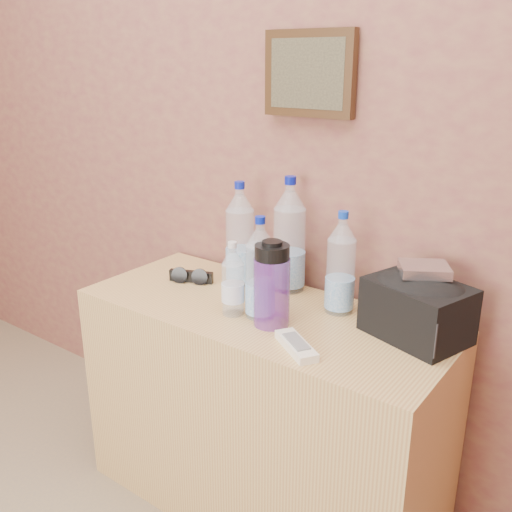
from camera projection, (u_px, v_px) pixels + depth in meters
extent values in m
plane|color=#916647|center=(286.00, 90.00, 1.78)|extent=(4.00, 0.00, 4.00)
cube|color=#A36E43|center=(261.00, 411.00, 1.85)|extent=(1.15, 0.48, 0.72)
cylinder|color=silver|center=(240.00, 239.00, 1.90)|extent=(0.09, 0.09, 0.30)
cylinder|color=#0D1B98|center=(240.00, 185.00, 1.83)|extent=(0.03, 0.03, 0.02)
cylinder|color=silver|center=(289.00, 242.00, 1.83)|extent=(0.10, 0.10, 0.33)
cylinder|color=#081491|center=(290.00, 180.00, 1.77)|extent=(0.04, 0.04, 0.02)
cylinder|color=silver|center=(341.00, 269.00, 1.68)|extent=(0.08, 0.08, 0.27)
cylinder|color=#0E3ABA|center=(343.00, 215.00, 1.62)|extent=(0.03, 0.03, 0.02)
cylinder|color=silver|center=(260.00, 274.00, 1.65)|extent=(0.08, 0.08, 0.27)
cylinder|color=#081B9D|center=(260.00, 220.00, 1.59)|extent=(0.03, 0.03, 0.02)
cylinder|color=white|center=(233.00, 283.00, 1.67)|extent=(0.06, 0.06, 0.19)
cylinder|color=silver|center=(232.00, 245.00, 1.63)|extent=(0.03, 0.03, 0.02)
cylinder|color=#65259C|center=(272.00, 292.00, 1.60)|extent=(0.10, 0.10, 0.20)
cylinder|color=black|center=(272.00, 250.00, 1.56)|extent=(0.10, 0.10, 0.05)
cube|color=beige|center=(296.00, 346.00, 1.49)|extent=(0.17, 0.14, 0.02)
cube|color=silver|center=(424.00, 269.00, 1.52)|extent=(0.16, 0.16, 0.03)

